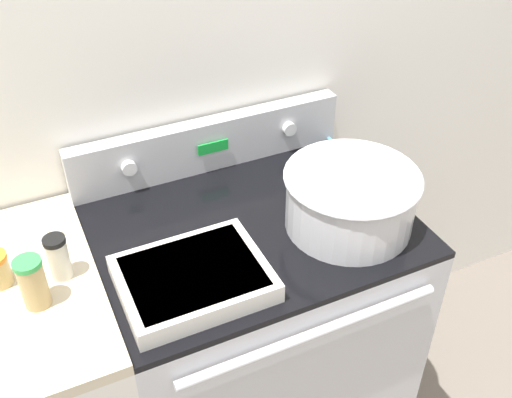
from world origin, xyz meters
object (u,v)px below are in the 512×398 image
object	(u,v)px
spice_jar_green_cap	(33,283)
ladle	(366,166)
mixing_bowl	(350,197)
casserole_dish	(193,278)
spice_jar_black_cap	(58,257)

from	to	relation	value
spice_jar_green_cap	ladle	bearing A→B (deg)	7.78
mixing_bowl	casserole_dish	bearing A→B (deg)	-174.40
ladle	spice_jar_green_cap	bearing A→B (deg)	-172.22
mixing_bowl	spice_jar_green_cap	world-z (taller)	mixing_bowl
mixing_bowl	ladle	xyz separation A→B (m)	(0.17, 0.17, -0.06)
casserole_dish	spice_jar_green_cap	size ratio (longest dim) A/B	2.65
spice_jar_green_cap	spice_jar_black_cap	bearing A→B (deg)	45.35
ladle	spice_jar_green_cap	world-z (taller)	spice_jar_green_cap
ladle	casserole_dish	bearing A→B (deg)	-160.56
ladle	spice_jar_green_cap	distance (m)	0.94
ladle	mixing_bowl	bearing A→B (deg)	-134.39
mixing_bowl	casserole_dish	distance (m)	0.44
mixing_bowl	spice_jar_green_cap	size ratio (longest dim) A/B	2.74
casserole_dish	ladle	xyz separation A→B (m)	(0.60, 0.21, -0.00)
mixing_bowl	ladle	size ratio (longest dim) A/B	1.14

